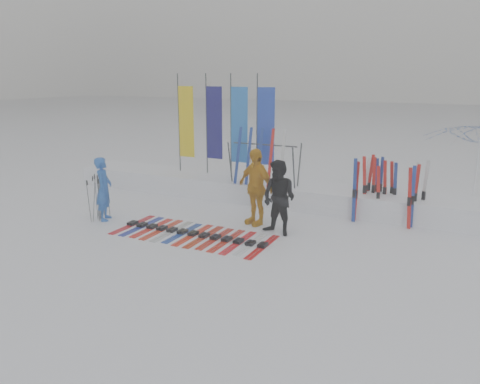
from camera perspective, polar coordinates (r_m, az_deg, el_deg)
The scene contains 11 objects.
ground at distance 10.35m, azimuth -4.92°, elevation -7.21°, with size 120.00×120.00×0.00m, color white.
snow_bank at distance 14.21m, azimuth 4.58°, elevation -0.00°, with size 14.00×1.60×0.60m, color white.
person_blue at distance 12.78m, azimuth -16.26°, elevation 0.36°, with size 0.61×0.40×1.68m, color blue.
person_black at distance 11.15m, azimuth 4.77°, elevation -0.74°, with size 0.88×0.69×1.81m, color black.
person_yellow at distance 11.89m, azimuth 1.88°, elevation 0.64°, with size 1.16×0.48×1.97m, color orange.
tent_canopy at distance 13.86m, azimuth 26.79°, elevation 2.37°, with size 2.83×2.88×2.59m, color white.
ski_row at distance 11.35m, azimuth -5.76°, elevation -5.09°, with size 3.81×1.70×0.07m.
pole_cluster at distance 12.95m, azimuth -16.81°, elevation -0.61°, with size 0.39×0.72×1.25m.
feather_flags at distance 14.81m, azimuth -1.90°, elevation 8.25°, with size 3.47×0.28×3.20m.
ski_rack at distance 13.73m, azimuth 2.98°, elevation 4.15°, with size 2.04×0.80×1.23m.
upright_skis at distance 13.02m, azimuth 17.35°, elevation 0.28°, with size 1.73×1.17×1.67m.
Camera 1 is at (5.01, -8.25, 3.75)m, focal length 35.00 mm.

